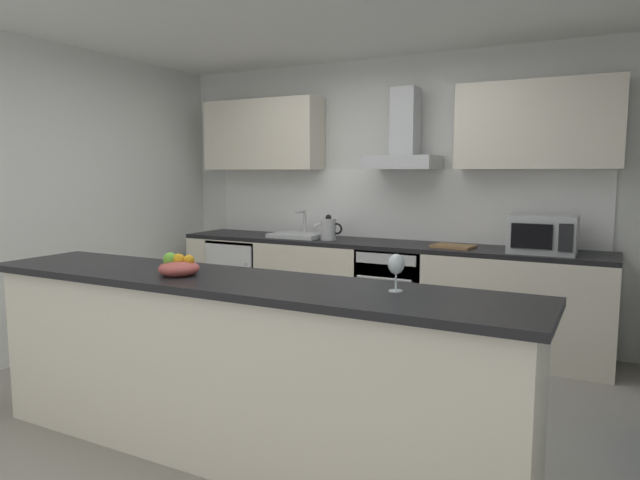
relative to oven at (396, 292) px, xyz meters
The scene contains 17 objects.
ground 1.67m from the oven, 97.53° to the right, with size 5.52×4.87×0.02m, color gray.
ceiling 2.68m from the oven, 97.53° to the right, with size 5.52×4.87×0.02m, color white.
wall_back 0.96m from the oven, 117.37° to the left, with size 5.52×0.12×2.60m, color silver.
wall_left 3.10m from the oven, 147.83° to the right, with size 0.12×4.87×2.60m, color silver.
backsplash_tile 0.87m from the oven, 122.17° to the left, with size 3.84×0.02×0.66m, color white.
counter_back 0.21m from the oven, behind, with size 3.97×0.60×0.90m.
counter_island 2.39m from the oven, 90.85° to the right, with size 3.17×0.64×0.98m.
upper_cabinets 1.48m from the oven, 140.02° to the left, with size 3.92×0.32×0.70m.
oven is the anchor object (origin of this frame).
refrigerator 1.66m from the oven, behind, with size 0.58×0.60×0.85m.
microwave 1.35m from the oven, ahead, with size 0.50×0.38×0.30m.
sink 1.13m from the oven, behind, with size 0.50×0.40×0.26m.
kettle 0.87m from the oven, behind, with size 0.29×0.15×0.24m.
range_hood 1.33m from the oven, 90.00° to the left, with size 0.62×0.45×0.72m.
wine_glass 2.54m from the oven, 70.12° to the right, with size 0.08×0.08×0.18m.
fruit_bowl 2.54m from the oven, 98.22° to the right, with size 0.22×0.22×0.13m.
chopping_board 0.68m from the oven, ahead, with size 0.34×0.22×0.02m, color #9E7247.
Camera 1 is at (1.94, -3.17, 1.54)m, focal length 31.88 mm.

